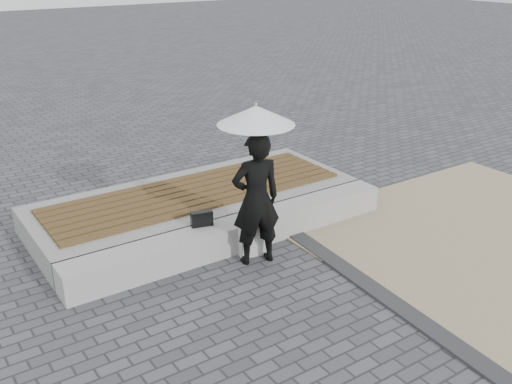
% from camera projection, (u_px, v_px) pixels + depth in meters
% --- Properties ---
extents(ground, '(80.00, 80.00, 0.00)m').
position_uv_depth(ground, '(308.00, 297.00, 7.08)').
color(ground, '#4A4A4F').
rests_on(ground, ground).
extents(terrazzo_zone, '(5.00, 5.00, 0.02)m').
position_uv_depth(terrazzo_zone, '(506.00, 244.00, 8.35)').
color(terrazzo_zone, tan).
rests_on(terrazzo_zone, ground).
extents(edging_band, '(0.61, 5.20, 0.04)m').
position_uv_depth(edging_band, '(383.00, 296.00, 7.08)').
color(edging_band, '#2E2E31').
rests_on(edging_band, ground).
extents(seating_ledge, '(5.00, 0.45, 0.40)m').
position_uv_depth(seating_ledge, '(237.00, 233.00, 8.23)').
color(seating_ledge, '#A9A9A3').
rests_on(seating_ledge, ground).
extents(timber_platform, '(5.00, 2.00, 0.40)m').
position_uv_depth(timber_platform, '(196.00, 205.00, 9.15)').
color(timber_platform, gray).
rests_on(timber_platform, ground).
extents(timber_decking, '(4.60, 1.40, 0.04)m').
position_uv_depth(timber_decking, '(196.00, 192.00, 9.06)').
color(timber_decking, brown).
rests_on(timber_decking, timber_platform).
extents(woman, '(0.73, 0.56, 1.79)m').
position_uv_depth(woman, '(256.00, 199.00, 7.57)').
color(woman, black).
rests_on(woman, ground).
extents(parasol, '(0.97, 0.97, 1.23)m').
position_uv_depth(parasol, '(256.00, 115.00, 7.15)').
color(parasol, silver).
rests_on(parasol, ground).
extents(handbag, '(0.31, 0.17, 0.21)m').
position_uv_depth(handbag, '(202.00, 219.00, 7.95)').
color(handbag, black).
rests_on(handbag, seating_ledge).
extents(canvas_tote, '(0.46, 0.26, 0.45)m').
position_uv_depth(canvas_tote, '(254.00, 239.00, 8.01)').
color(canvas_tote, silver).
rests_on(canvas_tote, ground).
extents(magazine, '(0.40, 0.34, 0.01)m').
position_uv_depth(magazine, '(256.00, 225.00, 7.88)').
color(magazine, '#DA2742').
rests_on(magazine, canvas_tote).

